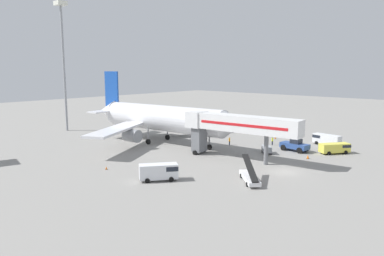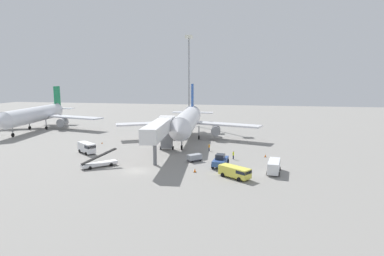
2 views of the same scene
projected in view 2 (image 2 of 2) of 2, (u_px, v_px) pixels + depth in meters
ground_plane at (138, 171)px, 55.28m from camera, size 300.00×300.00×0.00m
airplane_at_gate at (188, 121)px, 83.54m from camera, size 39.36×37.94×14.69m
jet_bridge at (161, 129)px, 64.36m from camera, size 5.31×21.07×7.68m
pushback_tug at (220, 161)px, 57.93m from camera, size 2.90×5.47×2.39m
belt_loader_truck at (99, 163)px, 57.74m from camera, size 5.67×5.85×3.15m
service_van_mid_right at (87, 147)px, 68.41m from camera, size 5.35×4.60×2.32m
service_van_far_center at (274, 166)px, 54.18m from camera, size 2.60×5.71×2.14m
service_van_mid_left at (235, 172)px, 51.14m from camera, size 5.56×4.71×1.86m
baggage_cart_near_right at (195, 157)px, 61.71m from camera, size 2.94×2.89×1.41m
ground_crew_worker_foreground at (209, 147)px, 70.70m from camera, size 0.36×0.36×1.62m
ground_crew_worker_midground at (233, 155)px, 63.35m from camera, size 0.44×0.44×1.69m
safety_cone_alpha at (265, 156)px, 65.12m from camera, size 0.40×0.40×0.62m
safety_cone_bravo at (195, 170)px, 54.45m from camera, size 0.45×0.45×0.69m
safety_cone_charlie at (102, 143)px, 78.84m from camera, size 0.33×0.33×0.51m
airplane_background at (36, 115)px, 100.38m from camera, size 43.32×39.28×13.61m
apron_light_mast at (189, 65)px, 109.60m from camera, size 2.40×2.40×31.10m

